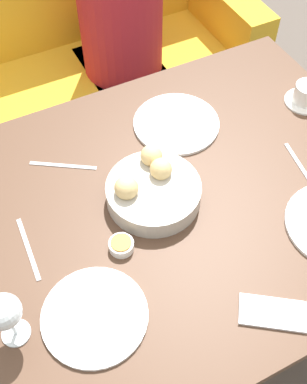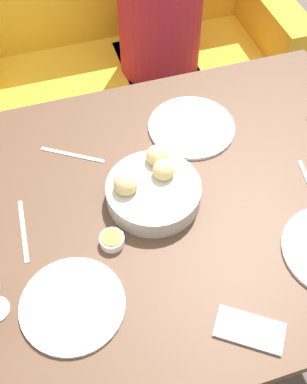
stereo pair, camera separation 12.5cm
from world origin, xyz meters
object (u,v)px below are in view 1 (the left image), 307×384
(wine_glass, at_px, (4,313))
(fork_silver, at_px, (63,166))
(knife_silver, at_px, (28,249))
(spoon_coffee, at_px, (297,161))
(bread_basket, at_px, (152,189))
(jam_bowl_honey, at_px, (121,245))
(plate_near_left, at_px, (95,316))
(seated_person, at_px, (122,46))
(coffee_cup, at_px, (306,95))
(plate_far_center, at_px, (176,123))
(cell_phone, at_px, (273,313))
(couch, at_px, (87,76))

(wine_glass, bearing_deg, fork_silver, 57.65)
(knife_silver, height_order, spoon_coffee, same)
(bread_basket, bearing_deg, jam_bowl_honey, -142.45)
(jam_bowl_honey, bearing_deg, wine_glass, -162.49)
(plate_near_left, distance_m, knife_silver, 0.25)
(spoon_coffee, bearing_deg, bread_basket, 170.22)
(seated_person, xyz_separation_m, fork_silver, (-0.48, -0.67, 0.19))
(bread_basket, distance_m, jam_bowl_honey, 0.17)
(bread_basket, relative_size, wine_glass, 1.59)
(coffee_cup, distance_m, knife_silver, 0.94)
(plate_far_center, xyz_separation_m, wine_glass, (-0.62, -0.41, 0.11))
(knife_silver, bearing_deg, cell_phone, -43.07)
(cell_phone, bearing_deg, bread_basket, 102.85)
(bread_basket, relative_size, plate_far_center, 0.96)
(seated_person, height_order, bread_basket, seated_person)
(coffee_cup, bearing_deg, cell_phone, -133.07)
(seated_person, height_order, coffee_cup, seated_person)
(coffee_cup, distance_m, spoon_coffee, 0.26)
(fork_silver, bearing_deg, wine_glass, -122.35)
(fork_silver, height_order, knife_silver, same)
(plate_far_center, bearing_deg, cell_phone, -98.41)
(couch, relative_size, plate_near_left, 6.00)
(bread_basket, distance_m, fork_silver, 0.27)
(fork_silver, bearing_deg, plate_near_left, -101.44)
(couch, distance_m, cell_phone, 1.51)
(seated_person, distance_m, bread_basket, 0.96)
(seated_person, relative_size, wine_glass, 8.06)
(wine_glass, bearing_deg, seated_person, 55.72)
(plate_far_center, bearing_deg, wine_glass, -146.51)
(spoon_coffee, bearing_deg, jam_bowl_honey, -176.60)
(couch, height_order, jam_bowl_honey, couch)
(couch, distance_m, plate_near_left, 1.41)
(coffee_cup, height_order, fork_silver, coffee_cup)
(bread_basket, xyz_separation_m, fork_silver, (-0.17, 0.21, -0.03))
(jam_bowl_honey, bearing_deg, seated_person, 65.90)
(seated_person, distance_m, knife_silver, 1.12)
(wine_glass, bearing_deg, plate_near_left, -13.95)
(couch, height_order, coffee_cup, couch)
(plate_far_center, relative_size, wine_glass, 1.65)
(jam_bowl_honey, bearing_deg, plate_near_left, -133.34)
(plate_near_left, distance_m, wine_glass, 0.20)
(wine_glass, bearing_deg, spoon_coffee, 8.41)
(cell_phone, bearing_deg, plate_far_center, 81.59)
(coffee_cup, distance_m, jam_bowl_honey, 0.76)
(seated_person, height_order, jam_bowl_honey, seated_person)
(coffee_cup, bearing_deg, wine_glass, -162.81)
(plate_far_center, relative_size, knife_silver, 1.36)
(fork_silver, bearing_deg, seated_person, 54.59)
(jam_bowl_honey, relative_size, cell_phone, 0.37)
(knife_silver, bearing_deg, fork_silver, 51.63)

